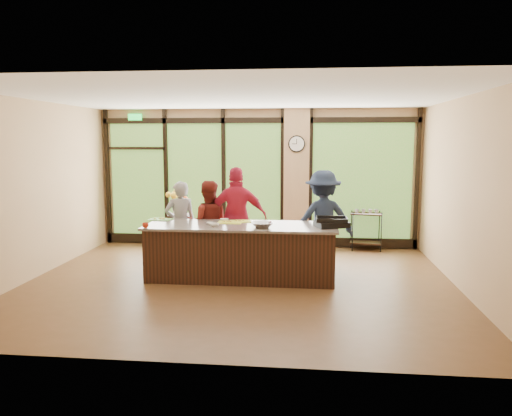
% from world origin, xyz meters
% --- Properties ---
extents(floor, '(7.00, 7.00, 0.00)m').
position_xyz_m(floor, '(0.00, 0.00, 0.00)').
color(floor, '#51351C').
rests_on(floor, ground).
extents(ceiling, '(7.00, 7.00, 0.00)m').
position_xyz_m(ceiling, '(0.00, 0.00, 3.00)').
color(ceiling, white).
rests_on(ceiling, back_wall).
extents(back_wall, '(7.00, 0.00, 7.00)m').
position_xyz_m(back_wall, '(0.00, 3.00, 1.50)').
color(back_wall, tan).
rests_on(back_wall, floor).
extents(left_wall, '(0.00, 6.00, 6.00)m').
position_xyz_m(left_wall, '(-3.50, 0.00, 1.50)').
color(left_wall, tan).
rests_on(left_wall, floor).
extents(right_wall, '(0.00, 6.00, 6.00)m').
position_xyz_m(right_wall, '(3.50, 0.00, 1.50)').
color(right_wall, tan).
rests_on(right_wall, floor).
extents(window_wall, '(6.90, 0.12, 3.00)m').
position_xyz_m(window_wall, '(0.16, 2.95, 1.39)').
color(window_wall, tan).
rests_on(window_wall, floor).
extents(island_base, '(3.10, 1.00, 0.88)m').
position_xyz_m(island_base, '(0.00, 0.30, 0.44)').
color(island_base, black).
rests_on(island_base, floor).
extents(countertop, '(3.20, 1.10, 0.04)m').
position_xyz_m(countertop, '(0.00, 0.30, 0.90)').
color(countertop, slate).
rests_on(countertop, island_base).
extents(wall_clock, '(0.36, 0.04, 0.36)m').
position_xyz_m(wall_clock, '(0.85, 2.87, 2.25)').
color(wall_clock, black).
rests_on(wall_clock, window_wall).
extents(cook_left, '(0.68, 0.58, 1.59)m').
position_xyz_m(cook_left, '(-1.23, 1.00, 0.79)').
color(cook_left, gray).
rests_on(cook_left, floor).
extents(cook_midleft, '(0.88, 0.74, 1.60)m').
position_xyz_m(cook_midleft, '(-0.72, 1.04, 0.80)').
color(cook_midleft, maroon).
rests_on(cook_midleft, floor).
extents(cook_midright, '(1.13, 0.59, 1.85)m').
position_xyz_m(cook_midright, '(-0.17, 1.05, 0.92)').
color(cook_midright, '#A81933').
rests_on(cook_midright, floor).
extents(cook_right, '(1.28, 0.92, 1.79)m').
position_xyz_m(cook_right, '(1.38, 1.15, 0.90)').
color(cook_right, '#1A243A').
rests_on(cook_right, floor).
extents(roasting_pan, '(0.61, 0.54, 0.09)m').
position_xyz_m(roasting_pan, '(1.50, 0.26, 0.96)').
color(roasting_pan, black).
rests_on(roasting_pan, countertop).
extents(mixing_bowl, '(0.44, 0.44, 0.09)m').
position_xyz_m(mixing_bowl, '(0.37, 0.09, 0.96)').
color(mixing_bowl, silver).
rests_on(mixing_bowl, countertop).
extents(cutting_board_left, '(0.42, 0.34, 0.01)m').
position_xyz_m(cutting_board_left, '(-1.50, 0.69, 0.93)').
color(cutting_board_left, '#579937').
rests_on(cutting_board_left, countertop).
extents(cutting_board_center, '(0.41, 0.31, 0.01)m').
position_xyz_m(cutting_board_center, '(-0.22, 0.49, 0.93)').
color(cutting_board_center, gold).
rests_on(cutting_board_center, countertop).
extents(cutting_board_right, '(0.43, 0.37, 0.01)m').
position_xyz_m(cutting_board_right, '(-0.04, 0.62, 0.93)').
color(cutting_board_right, gold).
rests_on(cutting_board_right, countertop).
extents(prep_bowl_near, '(0.22, 0.22, 0.05)m').
position_xyz_m(prep_bowl_near, '(-0.42, 0.10, 0.95)').
color(prep_bowl_near, silver).
rests_on(prep_bowl_near, countertop).
extents(prep_bowl_mid, '(0.14, 0.14, 0.04)m').
position_xyz_m(prep_bowl_mid, '(-0.53, 0.27, 0.94)').
color(prep_bowl_mid, silver).
rests_on(prep_bowl_mid, countertop).
extents(prep_bowl_far, '(0.19, 0.19, 0.04)m').
position_xyz_m(prep_bowl_far, '(-0.35, 0.69, 0.94)').
color(prep_bowl_far, silver).
rests_on(prep_bowl_far, countertop).
extents(red_ramekin, '(0.13, 0.13, 0.08)m').
position_xyz_m(red_ramekin, '(-1.50, -0.15, 0.96)').
color(red_ramekin, '#B72812').
rests_on(red_ramekin, countertop).
extents(flower_stand, '(0.46, 0.46, 0.85)m').
position_xyz_m(flower_stand, '(-1.46, 1.82, 0.42)').
color(flower_stand, black).
rests_on(flower_stand, floor).
extents(flower_vase, '(0.30, 0.30, 0.29)m').
position_xyz_m(flower_vase, '(-1.46, 1.82, 0.99)').
color(flower_vase, '#997F53').
rests_on(flower_vase, flower_stand).
extents(bar_cart, '(0.70, 0.48, 0.88)m').
position_xyz_m(bar_cart, '(2.34, 2.75, 0.53)').
color(bar_cart, black).
rests_on(bar_cart, floor).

